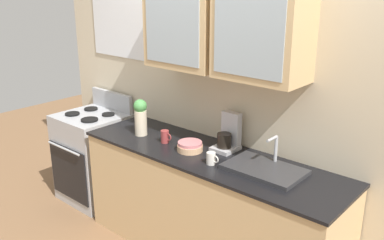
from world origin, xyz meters
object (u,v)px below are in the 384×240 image
at_px(cup_near_sink, 211,158).
at_px(coffee_maker, 228,136).
at_px(sink_faucet, 265,169).
at_px(cup_near_bowls, 165,137).
at_px(bowl_stack, 190,146).
at_px(vase, 141,116).
at_px(stove_range, 94,156).

xyz_separation_m(cup_near_sink, coffee_maker, (-0.08, 0.31, 0.06)).
bearing_deg(sink_faucet, cup_near_bowls, -175.61).
height_order(bowl_stack, cup_near_bowls, cup_near_bowls).
height_order(sink_faucet, coffee_maker, coffee_maker).
distance_m(vase, coffee_maker, 0.78).
bearing_deg(sink_faucet, bowl_stack, -174.25).
height_order(cup_near_bowls, coffee_maker, coffee_maker).
relative_size(sink_faucet, coffee_maker, 1.84).
distance_m(vase, cup_near_bowls, 0.30).
bearing_deg(bowl_stack, cup_near_bowls, -178.90).
xyz_separation_m(stove_range, cup_near_bowls, (1.06, -0.04, 0.48)).
height_order(sink_faucet, vase, vase).
height_order(bowl_stack, coffee_maker, coffee_maker).
bearing_deg(vase, cup_near_bowls, 0.39).
xyz_separation_m(bowl_stack, coffee_maker, (0.20, 0.22, 0.07)).
distance_m(stove_range, vase, 0.98).
distance_m(sink_faucet, coffee_maker, 0.47).
bearing_deg(cup_near_bowls, coffee_maker, 26.06).
bearing_deg(stove_range, cup_near_sink, -4.43).
xyz_separation_m(sink_faucet, coffee_maker, (-0.43, 0.16, 0.09)).
distance_m(stove_range, coffee_maker, 1.62).
xyz_separation_m(vase, cup_near_sink, (0.82, -0.08, -0.12)).
xyz_separation_m(cup_near_sink, cup_near_bowls, (-0.54, 0.08, 0.01)).
relative_size(bowl_stack, cup_near_bowls, 1.91).
bearing_deg(bowl_stack, stove_range, 178.41).
bearing_deg(cup_near_bowls, vase, -179.61).
relative_size(cup_near_sink, coffee_maker, 0.34).
bearing_deg(bowl_stack, vase, -179.27).
distance_m(sink_faucet, cup_near_sink, 0.38).
relative_size(vase, cup_near_sink, 3.10).
relative_size(sink_faucet, vase, 1.72).
bearing_deg(cup_near_bowls, cup_near_sink, -8.66).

